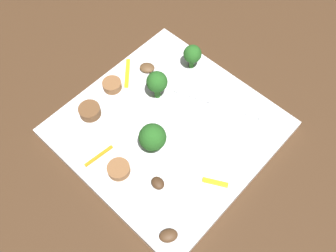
# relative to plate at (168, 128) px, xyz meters

# --- Properties ---
(ground_plane) EXTENTS (1.40, 1.40, 0.00)m
(ground_plane) POSITION_rel_plate_xyz_m (0.00, 0.00, -0.01)
(ground_plane) COLOR #422B19
(plate) EXTENTS (0.30, 0.30, 0.02)m
(plate) POSITION_rel_plate_xyz_m (0.00, 0.00, 0.00)
(plate) COLOR white
(plate) RESTS_ON ground_plane
(fork) EXTENTS (0.17, 0.08, 0.00)m
(fork) POSITION_rel_plate_xyz_m (0.06, 0.09, 0.01)
(fork) COLOR silver
(fork) RESTS_ON plate
(broccoli_floret_0) EXTENTS (0.04, 0.04, 0.05)m
(broccoli_floret_0) POSITION_rel_plate_xyz_m (0.01, -0.04, 0.04)
(broccoli_floret_0) COLOR #296420
(broccoli_floret_0) RESTS_ON plate
(broccoli_floret_1) EXTENTS (0.03, 0.03, 0.05)m
(broccoli_floret_1) POSITION_rel_plate_xyz_m (-0.05, 0.03, 0.04)
(broccoli_floret_1) COLOR #296420
(broccoli_floret_1) RESTS_ON plate
(broccoli_floret_2) EXTENTS (0.03, 0.03, 0.05)m
(broccoli_floret_2) POSITION_rel_plate_xyz_m (-0.05, 0.12, 0.04)
(broccoli_floret_2) COLOR #296420
(broccoli_floret_2) RESTS_ON plate
(sausage_slice_0) EXTENTS (0.04, 0.04, 0.01)m
(sausage_slice_0) POSITION_rel_plate_xyz_m (-0.12, -0.01, 0.01)
(sausage_slice_0) COLOR brown
(sausage_slice_0) RESTS_ON plate
(sausage_slice_1) EXTENTS (0.04, 0.04, 0.01)m
(sausage_slice_1) POSITION_rel_plate_xyz_m (-0.00, -0.10, 0.01)
(sausage_slice_1) COLOR brown
(sausage_slice_1) RESTS_ON plate
(sausage_slice_2) EXTENTS (0.04, 0.04, 0.02)m
(sausage_slice_2) POSITION_rel_plate_xyz_m (-0.11, -0.07, 0.02)
(sausage_slice_2) COLOR brown
(sausage_slice_2) RESTS_ON plate
(mushroom_0) EXTENTS (0.03, 0.03, 0.01)m
(mushroom_0) POSITION_rel_plate_xyz_m (-0.10, 0.06, 0.01)
(mushroom_0) COLOR brown
(mushroom_0) RESTS_ON plate
(mushroom_1) EXTENTS (0.02, 0.02, 0.01)m
(mushroom_1) POSITION_rel_plate_xyz_m (0.06, -0.08, 0.01)
(mushroom_1) COLOR #422B19
(mushroom_1) RESTS_ON plate
(mushroom_2) EXTENTS (0.03, 0.03, 0.01)m
(mushroom_2) POSITION_rel_plate_xyz_m (0.12, -0.12, 0.01)
(mushroom_2) COLOR #4C331E
(mushroom_2) RESTS_ON plate
(pepper_strip_0) EXTENTS (0.04, 0.02, 0.00)m
(pepper_strip_0) POSITION_rel_plate_xyz_m (0.11, -0.02, 0.01)
(pepper_strip_0) COLOR yellow
(pepper_strip_0) RESTS_ON plate
(pepper_strip_1) EXTENTS (0.05, 0.05, 0.00)m
(pepper_strip_1) POSITION_rel_plate_xyz_m (-0.12, 0.03, 0.01)
(pepper_strip_1) COLOR yellow
(pepper_strip_1) RESTS_ON plate
(pepper_strip_2) EXTENTS (0.01, 0.05, 0.00)m
(pepper_strip_2) POSITION_rel_plate_xyz_m (-0.04, -0.11, 0.01)
(pepper_strip_2) COLOR orange
(pepper_strip_2) RESTS_ON plate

